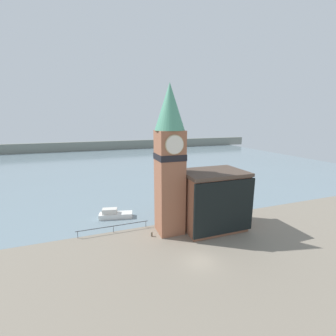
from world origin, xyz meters
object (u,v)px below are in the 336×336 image
Objects in this scene: pier_building at (213,200)px; mooring_bollard_near at (152,234)px; boat_near at (115,214)px; clock_tower at (170,157)px.

mooring_bollard_near is at bearing 177.86° from pier_building.
pier_building is at bearing -2.14° from mooring_bollard_near.
pier_building reaches higher than mooring_bollard_near.
mooring_bollard_near is at bearing -50.58° from boat_near.
pier_building reaches higher than boat_near.
boat_near is 8.60× the size of mooring_bollard_near.
mooring_bollard_near is at bearing -168.03° from clock_tower.
pier_building is 14.14× the size of mooring_bollard_near.
pier_building is (6.85, -1.02, -7.05)m from clock_tower.
boat_near is (-7.52, 7.80, -11.05)m from clock_tower.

